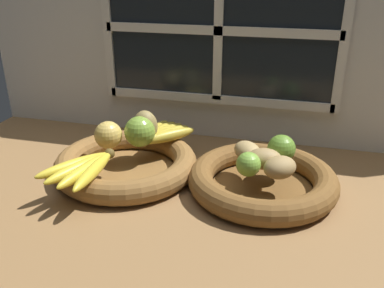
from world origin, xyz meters
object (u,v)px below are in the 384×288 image
pear_brown (145,127)px  potato_small (280,167)px  banana_bunch_front (84,168)px  potato_oblong (248,151)px  lime_near (248,164)px  fruit_bowl_right (262,180)px  lime_far (281,149)px  apple_green_back (140,132)px  potato_large (264,158)px  fruit_bowl_left (127,163)px  apple_golden_left (108,135)px  banana_bunch_back (162,133)px

pear_brown → potato_small: 35.71cm
banana_bunch_front → potato_oblong: size_ratio=2.38×
potato_oblong → lime_near: size_ratio=1.51×
potato_oblong → fruit_bowl_right: bearing=-37.9°
lime_near → lime_far: bearing=54.2°
potato_small → lime_far: bearing=91.5°
pear_brown → apple_green_back: bearing=-100.9°
potato_large → pear_brown: bearing=167.1°
apple_green_back → lime_near: apple_green_back is taller
banana_bunch_front → potato_oblong: bearing=25.1°
apple_green_back → potato_large: size_ratio=0.99×
lime_near → potato_large: bearing=56.3°
fruit_bowl_right → potato_large: 5.36cm
pear_brown → potato_oblong: pear_brown is taller
potato_oblong → fruit_bowl_left: bearing=-173.7°
apple_golden_left → pear_brown: pear_brown is taller
pear_brown → fruit_bowl_right: bearing=-12.9°
apple_green_back → lime_near: bearing=-17.6°
banana_bunch_front → banana_bunch_back: bearing=65.3°
lime_near → lime_far: (6.35, 8.80, 0.54)cm
apple_green_back → banana_bunch_back: size_ratio=0.47×
lime_near → banana_bunch_front: bearing=-166.9°
potato_large → lime_far: bearing=52.1°
fruit_bowl_right → apple_golden_left: size_ratio=4.93×
apple_golden_left → potato_large: (37.96, -1.48, -1.04)cm
fruit_bowl_right → banana_bunch_front: banana_bunch_front is taller
banana_bunch_front → lime_far: size_ratio=2.99×
potato_small → fruit_bowl_left: bearing=174.3°
fruit_bowl_left → banana_bunch_front: size_ratio=1.81×
apple_green_back → potato_large: (30.89, -4.49, -1.48)cm
apple_golden_left → lime_far: size_ratio=1.06×
apple_golden_left → potato_small: (41.59, -5.11, -1.03)cm
potato_large → potato_small: size_ratio=1.04×
pear_brown → lime_far: bearing=-4.3°
potato_large → lime_far: size_ratio=1.22×
potato_oblong → lime_far: lime_far is taller
apple_green_back → banana_bunch_front: bearing=-111.2°
pear_brown → potato_oblong: size_ratio=1.05×
fruit_bowl_right → lime_near: lime_near is taller
potato_large → apple_green_back: bearing=171.7°
apple_golden_left → pear_brown: 9.36cm
pear_brown → potato_small: (34.05, -10.60, -1.85)cm
potato_large → lime_far: 5.63cm
potato_small → lime_near: (-6.56, -0.77, 0.29)cm
fruit_bowl_left → apple_green_back: size_ratio=4.49×
fruit_bowl_right → pear_brown: size_ratio=3.98×
potato_large → lime_near: (-2.93, -4.40, 0.30)cm
apple_green_back → banana_bunch_back: 7.17cm
potato_large → potato_oblong: 5.18cm
apple_golden_left → potato_oblong: size_ratio=0.85×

